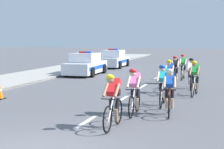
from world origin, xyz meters
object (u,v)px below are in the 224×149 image
at_px(cyclist_fifth, 195,78).
at_px(cyclist_seventh, 191,73).
at_px(police_car_nearest, 86,65).
at_px(cyclist_sixth, 170,76).
at_px(cyclist_lead, 113,100).
at_px(cyclist_ninth, 183,67).
at_px(cyclist_third, 170,91).
at_px(traffic_cone_near, 0,91).
at_px(cyclist_eighth, 175,69).
at_px(cyclist_fourth, 163,85).
at_px(police_car_second, 114,59).
at_px(cyclist_second, 134,91).

bearing_deg(cyclist_fifth, cyclist_seventh, 98.66).
bearing_deg(cyclist_fifth, police_car_nearest, 139.28).
bearing_deg(cyclist_sixth, cyclist_lead, -95.38).
bearing_deg(cyclist_ninth, police_car_nearest, 172.64).
bearing_deg(cyclist_fifth, cyclist_third, -97.14).
relative_size(cyclist_ninth, police_car_nearest, 0.39).
bearing_deg(traffic_cone_near, cyclist_eighth, 47.91).
xyz_separation_m(cyclist_lead, cyclist_sixth, (0.62, 6.59, 0.00)).
height_order(cyclist_fourth, cyclist_seventh, same).
distance_m(cyclist_eighth, police_car_second, 11.24).
bearing_deg(cyclist_ninth, police_car_second, 132.20).
distance_m(cyclist_fourth, cyclist_seventh, 4.73).
distance_m(police_car_second, traffic_cone_near, 16.16).
distance_m(cyclist_seventh, cyclist_eighth, 1.92).
bearing_deg(traffic_cone_near, cyclist_lead, -27.67).
distance_m(cyclist_lead, police_car_nearest, 14.06).
bearing_deg(cyclist_eighth, cyclist_fifth, -70.83).
bearing_deg(cyclist_fifth, cyclist_ninth, 100.56).
xyz_separation_m(cyclist_lead, cyclist_eighth, (0.46, 9.90, 0.00)).
bearing_deg(cyclist_sixth, cyclist_third, -82.13).
xyz_separation_m(cyclist_fifth, cyclist_sixth, (-1.13, 0.40, 0.00)).
bearing_deg(cyclist_fourth, police_car_second, 113.17).
relative_size(cyclist_fourth, traffic_cone_near, 2.69).
relative_size(cyclist_fourth, cyclist_fifth, 1.00).
relative_size(cyclist_second, cyclist_third, 1.00).
bearing_deg(police_car_nearest, cyclist_third, -56.25).
height_order(cyclist_eighth, cyclist_ninth, same).
bearing_deg(cyclist_eighth, traffic_cone_near, -132.09).
relative_size(cyclist_fourth, police_car_nearest, 0.39).
bearing_deg(cyclist_eighth, cyclist_ninth, 83.77).
distance_m(cyclist_sixth, cyclist_seventh, 1.85).
bearing_deg(cyclist_fourth, cyclist_sixth, 93.23).
bearing_deg(cyclist_sixth, cyclist_seventh, 63.70).
xyz_separation_m(cyclist_second, traffic_cone_near, (-5.91, 1.21, -0.48)).
bearing_deg(police_car_second, cyclist_lead, -72.93).
bearing_deg(cyclist_second, cyclist_eighth, 87.86).
xyz_separation_m(cyclist_third, cyclist_fifth, (0.51, 4.09, 0.00)).
bearing_deg(cyclist_fifth, cyclist_fourth, -110.09).
bearing_deg(cyclist_fourth, police_car_nearest, 125.96).
bearing_deg(cyclist_fifth, cyclist_sixth, 160.66).
distance_m(cyclist_sixth, cyclist_eighth, 3.31).
relative_size(cyclist_second, traffic_cone_near, 2.69).
xyz_separation_m(police_car_nearest, police_car_second, (-0.00, 6.40, 0.00)).
distance_m(cyclist_seventh, cyclist_ninth, 3.75).
xyz_separation_m(cyclist_second, cyclist_ninth, (0.52, 10.12, 0.00)).
bearing_deg(traffic_cone_near, police_car_second, 90.48).
relative_size(cyclist_fourth, cyclist_seventh, 1.00).
bearing_deg(cyclist_lead, police_car_second, 107.07).
height_order(cyclist_fourth, cyclist_fifth, same).
xyz_separation_m(police_car_nearest, traffic_cone_near, (0.13, -9.75, -0.37)).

